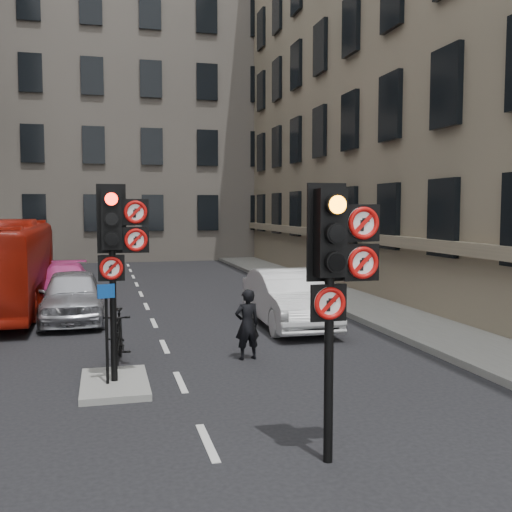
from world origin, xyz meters
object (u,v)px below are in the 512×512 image
signal_near (336,262)px  bus_red (3,264)px  motorcycle (119,337)px  signal_far (117,239)px  car_white (288,298)px  motorcyclist (247,324)px  car_pink (65,281)px  car_silver (73,296)px  info_sign (106,320)px

signal_near → bus_red: bearing=113.8°
motorcycle → signal_far: bearing=-86.0°
signal_near → car_white: (2.10, 8.67, -1.81)m
signal_near → motorcyclist: bearing=88.6°
motorcyclist → signal_near: bearing=80.2°
signal_far → car_pink: (-1.62, 11.59, -2.07)m
car_white → signal_far: bearing=-133.7°
motorcycle → motorcyclist: bearing=-1.9°
motorcycle → motorcyclist: motorcyclist is taller
car_pink → motorcyclist: motorcyclist is taller
car_silver → motorcycle: size_ratio=2.32×
motorcycle → info_sign: info_sign is taller
signal_near → motorcycle: signal_near is taller
car_white → motorcyclist: (-1.97, -3.30, -0.01)m
motorcyclist → signal_far: bearing=18.2°
car_white → motorcyclist: 3.84m
signal_far → info_sign: 1.45m
motorcycle → info_sign: size_ratio=1.05×
bus_red → motorcyclist: (6.12, -8.22, -0.69)m
signal_near → car_silver: size_ratio=0.82×
bus_red → car_pink: bearing=47.5°
signal_far → car_silver: bearing=99.3°
motorcycle → car_silver: bearing=107.7°
motorcyclist → car_silver: bearing=-63.5°
bus_red → car_white: bearing=-32.4°
car_pink → info_sign: size_ratio=2.41×
bus_red → motorcycle: size_ratio=5.54×
bus_red → signal_far: bearing=-71.6°
signal_near → motorcyclist: signal_near is taller
car_pink → bus_red: bus_red is taller
signal_near → car_silver: signal_near is taller
bus_red → motorcycle: (3.42, -7.89, -0.89)m
car_silver → info_sign: size_ratio=2.43×
motorcycle → bus_red: bearing=118.6°
signal_far → car_silver: size_ratio=0.82×
motorcycle → info_sign: (-0.24, -1.88, 0.72)m
car_silver → bus_red: bus_red is taller
car_silver → car_pink: (-0.50, 4.69, -0.12)m
bus_red → motorcyclist: bearing=-54.4°
car_silver → motorcyclist: bearing=-56.1°
signal_far → motorcyclist: (2.73, 1.37, -1.94)m
motorcyclist → info_sign: size_ratio=0.85×
car_pink → motorcyclist: size_ratio=2.85×
car_white → car_pink: bearing=133.9°
car_silver → motorcycle: car_silver is taller
car_white → motorcycle: 5.53m
bus_red → motorcyclist: 10.27m
car_pink → bus_red: (-1.76, -2.00, 0.83)m
motorcyclist → car_pink: bearing=-75.3°
car_pink → info_sign: info_sign is taller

